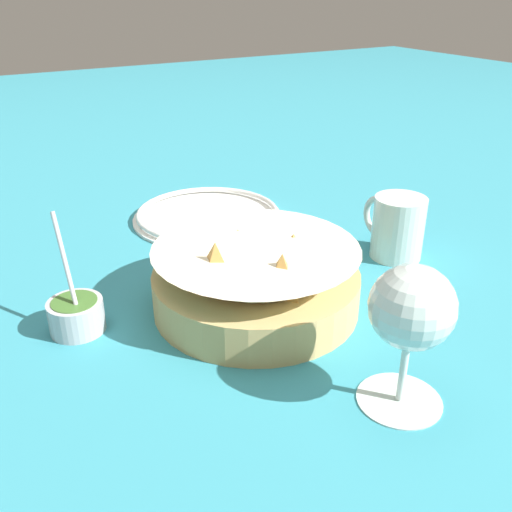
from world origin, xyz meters
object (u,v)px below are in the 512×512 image
wine_glass (411,313)px  beer_mug (397,229)px  food_basket (256,280)px  sauce_cup (76,314)px  side_plate (208,215)px

wine_glass → beer_mug: size_ratio=1.31×
food_basket → beer_mug: (0.02, -0.23, 0.00)m
wine_glass → beer_mug: wine_glass is taller
sauce_cup → side_plate: 0.34m
side_plate → food_basket: bearing=165.8°
beer_mug → side_plate: beer_mug is taller
food_basket → side_plate: bearing=-14.2°
beer_mug → side_plate: bearing=33.6°
sauce_cup → wine_glass: (-0.26, -0.22, 0.07)m
food_basket → beer_mug: size_ratio=2.27×
sauce_cup → food_basket: bearing=-106.1°
food_basket → wine_glass: size_ratio=1.73×
sauce_cup → beer_mug: bearing=-94.7°
side_plate → beer_mug: bearing=-146.4°
sauce_cup → beer_mug: 0.43m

